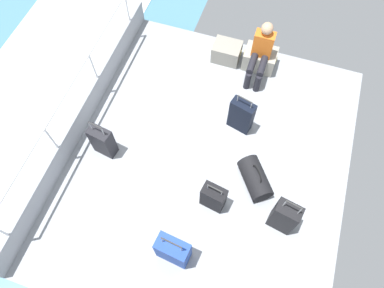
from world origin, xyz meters
name	(u,v)px	position (x,y,z in m)	size (l,w,h in m)	color
ground_plane	(207,162)	(0.00, 0.00, -0.03)	(4.40, 5.20, 0.06)	gray
gunwale_port	(82,118)	(-2.17, 0.00, 0.23)	(0.06, 5.20, 0.45)	gray
railing_port	(72,98)	(-2.17, 0.00, 0.78)	(0.04, 4.20, 1.02)	silver
sea_wake	(21,113)	(-3.60, 0.00, -0.34)	(12.00, 12.00, 0.01)	teal
cargo_crate_0	(227,52)	(-0.30, 2.16, 0.17)	(0.54, 0.40, 0.35)	gray
cargo_crate_1	(260,59)	(0.32, 2.18, 0.19)	(0.61, 0.42, 0.37)	gray
passenger_seated	(261,52)	(0.32, 2.00, 0.56)	(0.34, 0.66, 1.07)	orange
suitcase_0	(284,217)	(1.31, -0.63, 0.35)	(0.38, 0.28, 0.91)	black
suitcase_1	(103,141)	(-1.63, -0.33, 0.31)	(0.38, 0.25, 0.82)	black
suitcase_2	(241,116)	(0.31, 0.80, 0.34)	(0.42, 0.28, 0.81)	black
suitcase_3	(213,197)	(0.28, -0.64, 0.26)	(0.38, 0.27, 0.64)	black
suitcase_4	(173,251)	(-0.01, -1.55, 0.31)	(0.47, 0.29, 0.84)	navy
duffel_bag	(255,178)	(0.80, -0.12, 0.17)	(0.66, 0.72, 0.49)	black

